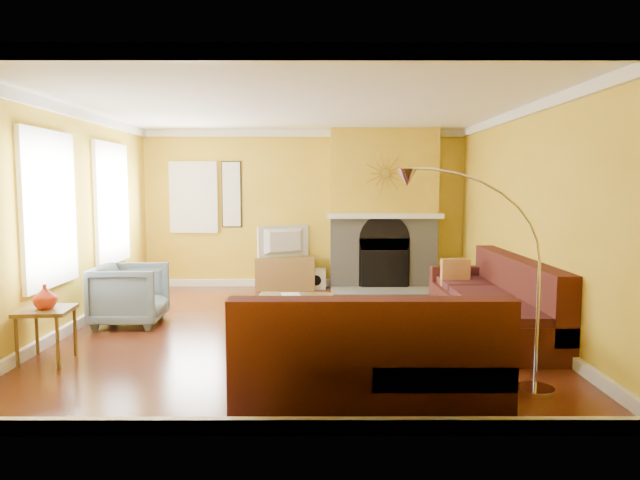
{
  "coord_description": "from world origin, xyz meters",
  "views": [
    {
      "loc": [
        0.26,
        -6.85,
        1.76
      ],
      "look_at": [
        0.27,
        0.4,
        1.06
      ],
      "focal_mm": 32.0,
      "sensor_mm": 36.0,
      "label": 1
    }
  ],
  "objects_px": {
    "side_table": "(47,335)",
    "media_console": "(286,273)",
    "armchair": "(130,295)",
    "sectional_sofa": "(401,305)",
    "arc_lamp": "(477,284)",
    "coffee_table": "(293,314)"
  },
  "relations": [
    {
      "from": "arc_lamp",
      "to": "armchair",
      "type": "bearing_deg",
      "value": 147.06
    },
    {
      "from": "sectional_sofa",
      "to": "side_table",
      "type": "distance_m",
      "value": 3.66
    },
    {
      "from": "side_table",
      "to": "sectional_sofa",
      "type": "bearing_deg",
      "value": 9.14
    },
    {
      "from": "side_table",
      "to": "media_console",
      "type": "bearing_deg",
      "value": 61.85
    },
    {
      "from": "media_console",
      "to": "side_table",
      "type": "distance_m",
      "value": 4.54
    },
    {
      "from": "media_console",
      "to": "arc_lamp",
      "type": "distance_m",
      "value": 5.27
    },
    {
      "from": "sectional_sofa",
      "to": "side_table",
      "type": "xyz_separation_m",
      "value": [
        -3.61,
        -0.58,
        -0.18
      ]
    },
    {
      "from": "coffee_table",
      "to": "media_console",
      "type": "xyz_separation_m",
      "value": [
        -0.25,
        2.68,
        0.09
      ]
    },
    {
      "from": "armchair",
      "to": "side_table",
      "type": "bearing_deg",
      "value": 166.2
    },
    {
      "from": "side_table",
      "to": "arc_lamp",
      "type": "height_order",
      "value": "arc_lamp"
    },
    {
      "from": "coffee_table",
      "to": "armchair",
      "type": "relative_size",
      "value": 1.12
    },
    {
      "from": "coffee_table",
      "to": "arc_lamp",
      "type": "relative_size",
      "value": 0.5
    },
    {
      "from": "coffee_table",
      "to": "arc_lamp",
      "type": "bearing_deg",
      "value": -53.35
    },
    {
      "from": "media_console",
      "to": "armchair",
      "type": "xyz_separation_m",
      "value": [
        -1.82,
        -2.48,
        0.11
      ]
    },
    {
      "from": "side_table",
      "to": "arc_lamp",
      "type": "bearing_deg",
      "value": -12.24
    },
    {
      "from": "sectional_sofa",
      "to": "arc_lamp",
      "type": "distance_m",
      "value": 1.59
    },
    {
      "from": "coffee_table",
      "to": "arc_lamp",
      "type": "distance_m",
      "value": 2.84
    },
    {
      "from": "side_table",
      "to": "armchair",
      "type": "bearing_deg",
      "value": 77.88
    },
    {
      "from": "media_console",
      "to": "armchair",
      "type": "bearing_deg",
      "value": -126.21
    },
    {
      "from": "armchair",
      "to": "side_table",
      "type": "distance_m",
      "value": 1.56
    },
    {
      "from": "media_console",
      "to": "armchair",
      "type": "relative_size",
      "value": 1.18
    },
    {
      "from": "media_console",
      "to": "armchair",
      "type": "distance_m",
      "value": 3.07
    }
  ]
}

